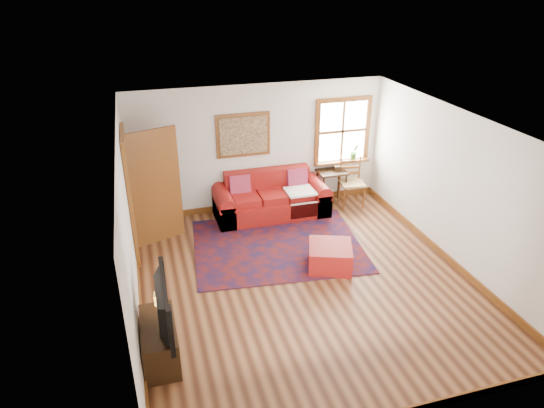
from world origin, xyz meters
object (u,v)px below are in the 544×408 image
object	(u,v)px
ladder_back_chair	(351,180)
side_table	(332,177)
red_leather_sofa	(271,201)
media_cabinet	(160,341)
red_ottoman	(330,256)

from	to	relation	value
ladder_back_chair	side_table	bearing A→B (deg)	153.85
red_leather_sofa	media_cabinet	xyz separation A→B (m)	(-2.41, -3.43, -0.03)
red_leather_sofa	side_table	distance (m)	1.38
red_ottoman	red_leather_sofa	bearing A→B (deg)	121.03
red_ottoman	media_cabinet	world-z (taller)	media_cabinet
red_ottoman	side_table	size ratio (longest dim) A/B	0.96
red_leather_sofa	side_table	bearing A→B (deg)	6.90
red_leather_sofa	red_ottoman	bearing A→B (deg)	-79.17
red_leather_sofa	media_cabinet	size ratio (longest dim) A/B	2.35
side_table	media_cabinet	xyz separation A→B (m)	(-3.74, -3.59, -0.33)
side_table	ladder_back_chair	xyz separation A→B (m)	(0.36, -0.17, -0.05)
red_leather_sofa	ladder_back_chair	bearing A→B (deg)	-0.44
red_leather_sofa	ladder_back_chair	size ratio (longest dim) A/B	2.22
ladder_back_chair	media_cabinet	world-z (taller)	ladder_back_chair
side_table	ladder_back_chair	distance (m)	0.40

